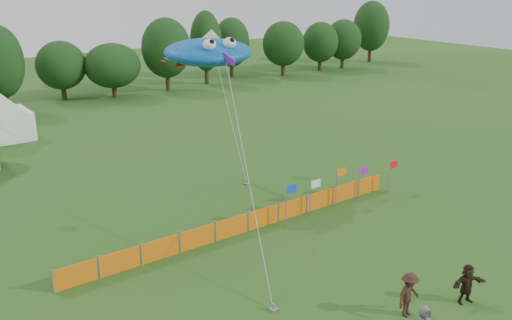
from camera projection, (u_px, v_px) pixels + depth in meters
treeline at (28, 65)px, 54.76m from camera, size 104.57×8.78×8.36m
barrier_fence at (248, 222)px, 29.21m from camera, size 19.90×0.06×1.00m
flag_row at (339, 184)px, 31.96m from camera, size 8.73×0.58×2.26m
spectator_c at (409, 295)px, 21.88m from camera, size 1.24×0.78×1.83m
spectator_f at (467, 284)px, 22.80m from camera, size 1.63×0.92×1.68m
stingray_kite at (206, 52)px, 32.65m from camera, size 8.14×19.72×9.31m
small_kite_white at (220, 74)px, 37.34m from camera, size 1.83×5.81×9.10m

